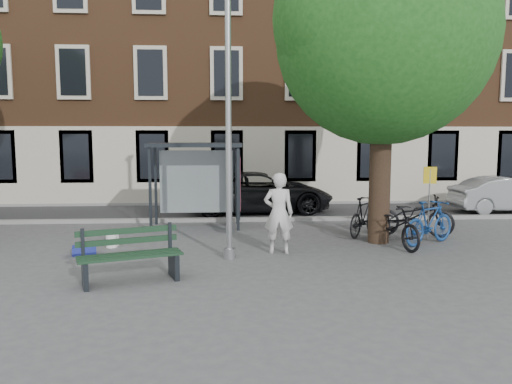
{
  "coord_description": "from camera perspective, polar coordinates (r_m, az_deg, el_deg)",
  "views": [
    {
      "loc": [
        -0.09,
        -11.4,
        2.87
      ],
      "look_at": [
        0.71,
        1.35,
        1.4
      ],
      "focal_mm": 35.0,
      "sensor_mm": 36.0,
      "label": 1
    }
  ],
  "objects": [
    {
      "name": "ground",
      "position": [
        11.75,
        -3.06,
        -7.58
      ],
      "size": [
        90.0,
        90.0,
        0.0
      ],
      "primitive_type": "plane",
      "color": "#4C4C4F",
      "rests_on": "ground"
    },
    {
      "name": "road",
      "position": [
        18.62,
        -3.26,
        -2.3
      ],
      "size": [
        40.0,
        4.0,
        0.01
      ],
      "primitive_type": "cube",
      "color": "#28282B",
      "rests_on": "ground"
    },
    {
      "name": "curb_near",
      "position": [
        16.64,
        -3.22,
        -3.17
      ],
      "size": [
        40.0,
        0.25,
        0.12
      ],
      "primitive_type": "cube",
      "color": "gray",
      "rests_on": "ground"
    },
    {
      "name": "curb_far",
      "position": [
        20.59,
        -3.29,
        -1.29
      ],
      "size": [
        40.0,
        0.25,
        0.12
      ],
      "primitive_type": "cube",
      "color": "gray",
      "rests_on": "ground"
    },
    {
      "name": "building_row",
      "position": [
        24.74,
        -3.45,
        16.16
      ],
      "size": [
        30.0,
        8.0,
        14.0
      ],
      "primitive_type": "cube",
      "color": "brown",
      "rests_on": "ground"
    },
    {
      "name": "lamppost",
      "position": [
        11.4,
        -3.15,
        6.12
      ],
      "size": [
        0.28,
        0.35,
        6.11
      ],
      "color": "#9EA0A3",
      "rests_on": "ground"
    },
    {
      "name": "tree_right",
      "position": [
        13.7,
        14.65,
        17.92
      ],
      "size": [
        5.76,
        5.6,
        8.2
      ],
      "color": "black",
      "rests_on": "ground"
    },
    {
      "name": "bus_shelter",
      "position": [
        15.54,
        -5.49,
        3.02
      ],
      "size": [
        2.85,
        1.45,
        2.62
      ],
      "color": "#1E2328",
      "rests_on": "ground"
    },
    {
      "name": "painter",
      "position": [
        12.07,
        2.6,
        -2.42
      ],
      "size": [
        0.75,
        0.52,
        1.97
      ],
      "primitive_type": "imported",
      "rotation": [
        0.0,
        0.0,
        3.07
      ],
      "color": "silver",
      "rests_on": "ground"
    },
    {
      "name": "bench",
      "position": [
        10.15,
        -14.21,
        -7.32
      ],
      "size": [
        2.08,
        1.24,
        1.02
      ],
      "rotation": [
        0.0,
        0.0,
        0.34
      ],
      "color": "#1E2328",
      "rests_on": "ground"
    },
    {
      "name": "bike_a",
      "position": [
        14.79,
        17.5,
        -2.59
      ],
      "size": [
        2.39,
        1.33,
        1.19
      ],
      "primitive_type": "imported",
      "rotation": [
        0.0,
        0.0,
        1.32
      ],
      "color": "black",
      "rests_on": "ground"
    },
    {
      "name": "bike_b",
      "position": [
        13.87,
        19.21,
        -3.3
      ],
      "size": [
        1.94,
        1.49,
        1.17
      ],
      "primitive_type": "imported",
      "rotation": [
        0.0,
        0.0,
        2.13
      ],
      "color": "navy",
      "rests_on": "ground"
    },
    {
      "name": "bike_c",
      "position": [
        13.31,
        15.6,
        -3.72
      ],
      "size": [
        1.26,
        2.21,
        1.1
      ],
      "primitive_type": "imported",
      "rotation": [
        0.0,
        0.0,
        0.27
      ],
      "color": "black",
      "rests_on": "ground"
    },
    {
      "name": "bike_d",
      "position": [
        14.53,
        12.22,
        -2.73
      ],
      "size": [
        1.58,
        1.79,
        1.12
      ],
      "primitive_type": "imported",
      "rotation": [
        0.0,
        0.0,
        2.47
      ],
      "color": "black",
      "rests_on": "ground"
    },
    {
      "name": "car_dark",
      "position": [
        18.49,
        0.44,
        -0.01
      ],
      "size": [
        5.63,
        3.04,
        1.5
      ],
      "primitive_type": "imported",
      "rotation": [
        0.0,
        0.0,
        1.67
      ],
      "color": "black",
      "rests_on": "ground"
    },
    {
      "name": "car_silver",
      "position": [
        20.62,
        26.73,
        -0.29
      ],
      "size": [
        4.04,
        1.49,
        1.32
      ],
      "primitive_type": "imported",
      "rotation": [
        0.0,
        0.0,
        1.6
      ],
      "color": "#929598",
      "rests_on": "ground"
    },
    {
      "name": "blue_crate",
      "position": [
        12.81,
        -19.05,
        -6.29
      ],
      "size": [
        0.64,
        0.54,
        0.2
      ],
      "primitive_type": "cube",
      "rotation": [
        0.0,
        0.0,
        0.29
      ],
      "color": "navy",
      "rests_on": "ground"
    },
    {
      "name": "bucket_b",
      "position": [
        13.34,
        -16.18,
        -5.34
      ],
      "size": [
        0.3,
        0.3,
        0.36
      ],
      "primitive_type": "cylinder",
      "rotation": [
        0.0,
        0.0,
        -0.09
      ],
      "color": "white",
      "rests_on": "ground"
    },
    {
      "name": "bucket_c",
      "position": [
        13.54,
        -15.98,
        -5.15
      ],
      "size": [
        0.36,
        0.36,
        0.36
      ],
      "primitive_type": "cylinder",
      "rotation": [
        0.0,
        0.0,
        -0.36
      ],
      "color": "white",
      "rests_on": "ground"
    },
    {
      "name": "notice_sign",
      "position": [
        14.29,
        19.22,
        0.59
      ],
      "size": [
        0.35,
        0.1,
        2.01
      ],
      "rotation": [
        0.0,
        0.0,
        -0.2
      ],
      "color": "#9EA0A3",
      "rests_on": "ground"
    }
  ]
}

